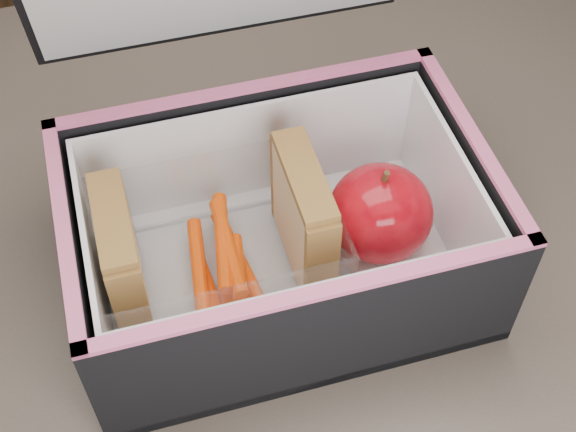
# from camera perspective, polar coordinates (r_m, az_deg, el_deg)

# --- Properties ---
(kitchen_table) EXTENTS (1.20, 0.80, 0.75)m
(kitchen_table) POSITION_cam_1_polar(r_m,az_deg,el_deg) (0.75, 0.31, -6.15)
(kitchen_table) COLOR brown
(kitchen_table) RESTS_ON ground
(lunch_bag) EXTENTS (0.31, 0.29, 0.30)m
(lunch_bag) POSITION_cam_1_polar(r_m,az_deg,el_deg) (0.61, -0.78, -0.39)
(lunch_bag) COLOR black
(lunch_bag) RESTS_ON kitchen_table
(plastic_tub) EXTENTS (0.18, 0.13, 0.08)m
(plastic_tub) POSITION_cam_1_polar(r_m,az_deg,el_deg) (0.61, -5.15, -2.32)
(plastic_tub) COLOR white
(plastic_tub) RESTS_ON lunch_bag
(sandwich_left) EXTENTS (0.02, 0.09, 0.10)m
(sandwich_left) POSITION_cam_1_polar(r_m,az_deg,el_deg) (0.60, -11.73, -2.92)
(sandwich_left) COLOR #E6C789
(sandwich_left) RESTS_ON plastic_tub
(sandwich_right) EXTENTS (0.03, 0.09, 0.10)m
(sandwich_right) POSITION_cam_1_polar(r_m,az_deg,el_deg) (0.61, 1.11, -0.01)
(sandwich_right) COLOR #E6C789
(sandwich_right) RESTS_ON plastic_tub
(carrot_sticks) EXTENTS (0.06, 0.13, 0.03)m
(carrot_sticks) POSITION_cam_1_polar(r_m,az_deg,el_deg) (0.62, -4.59, -3.95)
(carrot_sticks) COLOR #EC3C02
(carrot_sticks) RESTS_ON plastic_tub
(paper_napkin) EXTENTS (0.09, 0.09, 0.01)m
(paper_napkin) POSITION_cam_1_polar(r_m,az_deg,el_deg) (0.66, 6.73, -2.08)
(paper_napkin) COLOR white
(paper_napkin) RESTS_ON lunch_bag
(red_apple) EXTENTS (0.09, 0.09, 0.09)m
(red_apple) POSITION_cam_1_polar(r_m,az_deg,el_deg) (0.63, 6.59, 0.21)
(red_apple) COLOR #8C010D
(red_apple) RESTS_ON paper_napkin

